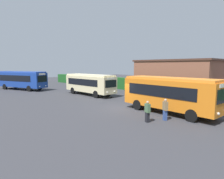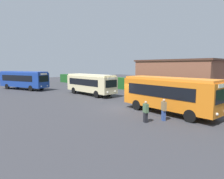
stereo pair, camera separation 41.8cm
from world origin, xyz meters
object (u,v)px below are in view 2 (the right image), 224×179
Objects in this scene: bus_cream at (91,83)px; bus_orange at (169,93)px; bus_blue at (24,79)px; person_center at (164,109)px; person_left at (146,111)px; traffic_cone at (212,104)px.

bus_orange is (14.02, -1.78, 0.11)m from bus_cream.
bus_blue is 1.13× the size of bus_cream.
bus_cream is 5.27× the size of person_center.
bus_blue is 27.88m from bus_orange.
person_center reaches higher than person_left.
person_center is at bearing -2.12° from person_left.
bus_blue reaches higher than bus_orange.
person_left is at bearing -81.23° from bus_orange.
bus_blue is 28.75m from person_center.
person_center is at bearing -93.47° from traffic_cone.
person_center is (15.03, -4.15, -0.85)m from bus_cream.
bus_blue reaches higher than person_left.
bus_blue is 17.36× the size of traffic_cone.
bus_blue is at bearing -170.19° from bus_orange.
bus_orange is at bearing -12.81° from bus_blue.
person_left is at bearing 6.59° from person_center.
bus_cream is at bearing 91.05° from person_left.
bus_orange is at bearing -125.80° from person_center.
person_center is 8.61m from traffic_cone.
bus_cream is 1.00× the size of bus_orange.
traffic_cone is at bearing 16.04° from bus_cream.
bus_orange is at bearing -7.05° from bus_cream.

